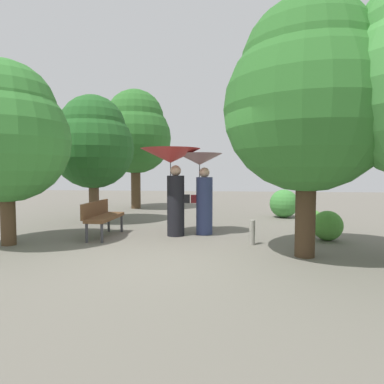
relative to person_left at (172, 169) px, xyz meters
name	(u,v)px	position (x,y,z in m)	size (l,w,h in m)	color
ground_plane	(175,258)	(0.42, -2.02, -1.59)	(40.00, 40.00, 0.00)	#6B665B
person_left	(172,169)	(0.00, 0.00, 0.00)	(1.42, 1.42, 2.07)	black
person_right	(201,178)	(0.68, 0.27, -0.21)	(1.11, 1.11, 1.97)	navy
park_bench	(102,215)	(-1.61, -0.34, -1.08)	(0.51, 1.51, 0.83)	#38383D
tree_near_left	(135,132)	(-2.53, 5.63, 1.57)	(2.93, 2.93, 4.87)	#4C3823
tree_near_right	(308,95)	(2.72, -1.67, 1.27)	(2.94, 2.94, 4.52)	#42301E
tree_mid_left	(5,131)	(-3.21, -1.41, 0.78)	(2.57, 2.57, 3.79)	#4C3823
tree_far_back	(93,142)	(-2.73, 1.84, 0.84)	(2.43, 2.43, 3.80)	brown
bush_path_left	(284,203)	(3.14, 3.52, -1.12)	(0.94, 0.94, 0.94)	#428C3D
bush_path_right	(313,219)	(3.59, 1.42, -1.34)	(0.50, 0.50, 0.50)	#4C9338
bush_behind_bench	(328,226)	(3.53, -0.15, -1.26)	(0.66, 0.66, 0.66)	#4C9338
path_marker_post	(252,232)	(1.84, -0.79, -1.33)	(0.12, 0.12, 0.52)	gray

